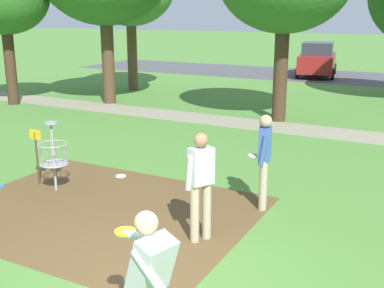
% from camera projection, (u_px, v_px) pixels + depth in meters
% --- Properties ---
extents(dirt_tee_pad, '(5.24, 4.12, 0.01)m').
position_uv_depth(dirt_tee_pad, '(102.00, 210.00, 8.56)').
color(dirt_tee_pad, brown).
rests_on(dirt_tee_pad, ground).
extents(disc_golf_basket, '(0.98, 0.58, 1.39)m').
position_uv_depth(disc_golf_basket, '(51.00, 153.00, 9.39)').
color(disc_golf_basket, '#9E9EA3').
rests_on(disc_golf_basket, ground).
extents(player_throwing, '(0.99, 0.74, 1.71)m').
position_uv_depth(player_throwing, '(151.00, 286.00, 4.41)').
color(player_throwing, '#384260').
rests_on(player_throwing, ground).
extents(player_waiting_left, '(0.45, 0.49, 1.71)m').
position_uv_depth(player_waiting_left, '(201.00, 181.00, 7.22)').
color(player_waiting_left, tan).
rests_on(player_waiting_left, ground).
extents(player_waiting_right, '(0.44, 0.50, 1.71)m').
position_uv_depth(player_waiting_right, '(264.00, 156.00, 8.45)').
color(player_waiting_right, tan).
rests_on(player_waiting_right, ground).
extents(frisbee_near_basket, '(0.23, 0.23, 0.02)m').
position_uv_depth(frisbee_near_basket, '(121.00, 176.00, 10.34)').
color(frisbee_near_basket, white).
rests_on(frisbee_near_basket, ground).
extents(parking_lot_strip, '(36.00, 6.00, 0.01)m').
position_uv_depth(parking_lot_strip, '(380.00, 79.00, 25.37)').
color(parking_lot_strip, '#4C4C51').
rests_on(parking_lot_strip, ground).
extents(parked_car_leftmost, '(2.50, 4.44, 1.84)m').
position_uv_depth(parked_car_leftmost, '(317.00, 59.00, 26.42)').
color(parked_car_leftmost, maroon).
rests_on(parked_car_leftmost, ground).
extents(gravel_path, '(40.00, 1.50, 0.00)m').
position_uv_depth(gravel_path, '(321.00, 132.00, 14.22)').
color(gravel_path, gray).
rests_on(gravel_path, ground).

